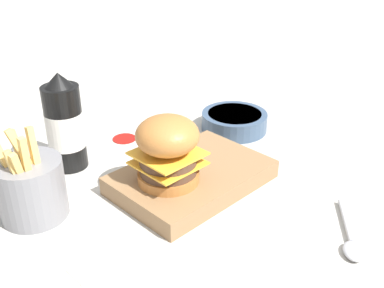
{
  "coord_description": "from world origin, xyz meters",
  "views": [
    {
      "loc": [
        -0.52,
        -0.41,
        0.44
      ],
      "look_at": [
        -0.05,
        0.08,
        0.08
      ],
      "focal_mm": 42.0,
      "sensor_mm": 36.0,
      "label": 1
    }
  ],
  "objects_px": {
    "serving_board": "(192,177)",
    "side_bowl": "(234,121)",
    "fries_basket": "(31,188)",
    "spoon": "(351,243)",
    "burger": "(168,149)",
    "ketchup_bottle": "(65,125)"
  },
  "relations": [
    {
      "from": "burger",
      "to": "fries_basket",
      "type": "distance_m",
      "value": 0.22
    },
    {
      "from": "fries_basket",
      "to": "side_bowl",
      "type": "xyz_separation_m",
      "value": [
        0.47,
        -0.02,
        -0.03
      ]
    },
    {
      "from": "ketchup_bottle",
      "to": "spoon",
      "type": "xyz_separation_m",
      "value": [
        0.17,
        -0.5,
        -0.08
      ]
    },
    {
      "from": "ketchup_bottle",
      "to": "side_bowl",
      "type": "xyz_separation_m",
      "value": [
        0.35,
        -0.12,
        -0.06
      ]
    },
    {
      "from": "burger",
      "to": "side_bowl",
      "type": "xyz_separation_m",
      "value": [
        0.28,
        0.1,
        -0.07
      ]
    },
    {
      "from": "spoon",
      "to": "burger",
      "type": "bearing_deg",
      "value": -107.55
    },
    {
      "from": "fries_basket",
      "to": "spoon",
      "type": "height_order",
      "value": "fries_basket"
    },
    {
      "from": "burger",
      "to": "fries_basket",
      "type": "relative_size",
      "value": 0.75
    },
    {
      "from": "fries_basket",
      "to": "side_bowl",
      "type": "distance_m",
      "value": 0.47
    },
    {
      "from": "serving_board",
      "to": "burger",
      "type": "distance_m",
      "value": 0.09
    },
    {
      "from": "serving_board",
      "to": "ketchup_bottle",
      "type": "xyz_separation_m",
      "value": [
        -0.12,
        0.21,
        0.07
      ]
    },
    {
      "from": "ketchup_bottle",
      "to": "fries_basket",
      "type": "relative_size",
      "value": 1.2
    },
    {
      "from": "burger",
      "to": "spoon",
      "type": "relative_size",
      "value": 0.9
    },
    {
      "from": "burger",
      "to": "side_bowl",
      "type": "distance_m",
      "value": 0.31
    },
    {
      "from": "fries_basket",
      "to": "side_bowl",
      "type": "bearing_deg",
      "value": -2.15
    },
    {
      "from": "serving_board",
      "to": "side_bowl",
      "type": "relative_size",
      "value": 1.84
    },
    {
      "from": "serving_board",
      "to": "side_bowl",
      "type": "xyz_separation_m",
      "value": [
        0.23,
        0.1,
        0.01
      ]
    },
    {
      "from": "burger",
      "to": "side_bowl",
      "type": "bearing_deg",
      "value": 18.71
    },
    {
      "from": "fries_basket",
      "to": "side_bowl",
      "type": "height_order",
      "value": "fries_basket"
    },
    {
      "from": "side_bowl",
      "to": "spoon",
      "type": "height_order",
      "value": "side_bowl"
    },
    {
      "from": "ketchup_bottle",
      "to": "spoon",
      "type": "bearing_deg",
      "value": -71.43
    },
    {
      "from": "burger",
      "to": "ketchup_bottle",
      "type": "relative_size",
      "value": 0.62
    }
  ]
}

